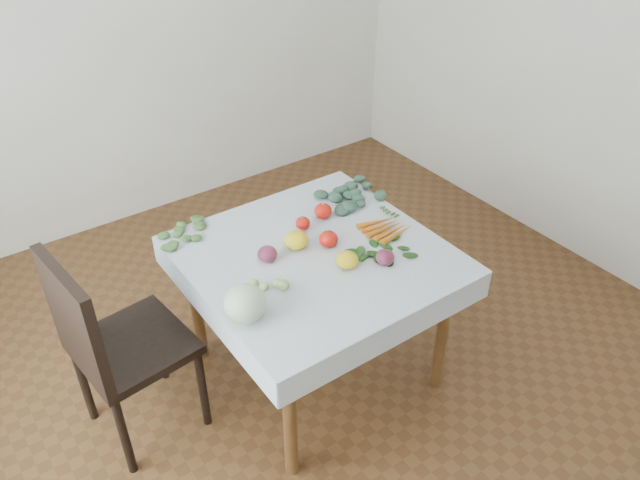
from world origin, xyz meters
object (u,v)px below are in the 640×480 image
at_px(chair, 109,341).
at_px(heirloom_back, 296,240).
at_px(cabbage, 245,304).
at_px(carrot_bunch, 386,228).
at_px(table, 316,271).

height_order(chair, heirloom_back, chair).
bearing_deg(heirloom_back, cabbage, -146.15).
bearing_deg(heirloom_back, carrot_bunch, -18.12).
height_order(table, heirloom_back, heirloom_back).
relative_size(cabbage, carrot_bunch, 0.79).
relative_size(table, heirloom_back, 8.69).
bearing_deg(carrot_bunch, cabbage, -170.04).
bearing_deg(chair, heirloom_back, -5.68).
bearing_deg(carrot_bunch, heirloom_back, 161.88).
bearing_deg(cabbage, chair, 140.48).
distance_m(chair, heirloom_back, 0.93).
bearing_deg(chair, carrot_bunch, -9.82).
bearing_deg(chair, table, -10.88).
bearing_deg(carrot_bunch, table, 172.81).
height_order(cabbage, carrot_bunch, cabbage).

